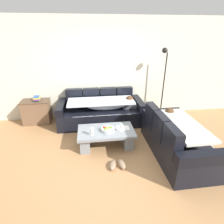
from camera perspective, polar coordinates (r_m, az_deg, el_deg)
ground_plane at (r=3.64m, az=2.16°, el=-14.75°), size 14.00×14.00×0.00m
back_wall at (r=5.06m, az=-1.77°, el=13.42°), size 9.00×0.10×2.70m
couch_along_wall at (r=4.84m, az=-3.18°, el=0.25°), size 2.24×0.92×0.88m
couch_near_window at (r=3.83m, az=19.81°, el=-8.05°), size 0.92×1.86×0.88m
coffee_table at (r=3.89m, az=-1.87°, el=-7.63°), size 1.20×0.68×0.38m
fruit_bowl at (r=3.76m, az=-1.40°, el=-5.57°), size 0.28×0.28×0.10m
wine_glass_near_left at (r=3.60m, az=-6.45°, el=-5.82°), size 0.07×0.07×0.17m
wine_glass_near_right at (r=3.72m, az=3.03°, el=-4.70°), size 0.07×0.07×0.17m
open_magazine at (r=3.89m, az=3.46°, el=-5.14°), size 0.29×0.23×0.01m
side_cabinet at (r=5.24m, az=-22.97°, el=0.08°), size 0.72×0.44×0.64m
book_stack_on_cabinet at (r=5.10m, az=-22.99°, el=3.99°), size 0.18×0.22×0.12m
floor_lamp at (r=5.09m, az=16.02°, el=9.88°), size 0.33×0.31×1.95m
pair_of_shoes at (r=3.44m, az=1.67°, el=-16.50°), size 0.34×0.29×0.09m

